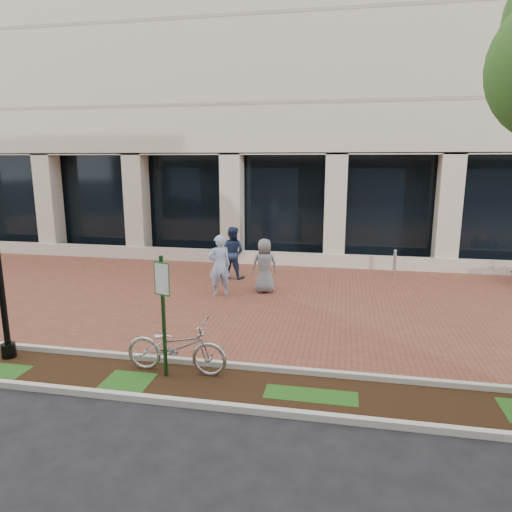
% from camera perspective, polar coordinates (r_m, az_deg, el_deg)
% --- Properties ---
extents(ground, '(120.00, 120.00, 0.00)m').
position_cam_1_polar(ground, '(13.32, 0.42, -5.43)').
color(ground, black).
rests_on(ground, ground).
extents(brick_plaza, '(40.00, 9.00, 0.01)m').
position_cam_1_polar(brick_plaza, '(13.32, 0.42, -5.41)').
color(brick_plaza, brown).
rests_on(brick_plaza, ground).
extents(planting_strip, '(40.00, 1.50, 0.01)m').
position_cam_1_polar(planting_strip, '(8.59, -6.26, -15.71)').
color(planting_strip, black).
rests_on(planting_strip, ground).
extents(curb_plaza_side, '(40.00, 0.12, 0.12)m').
position_cam_1_polar(curb_plaza_side, '(9.21, -4.86, -13.31)').
color(curb_plaza_side, '#B7B7AD').
rests_on(curb_plaza_side, ground).
extents(curb_street_side, '(40.00, 0.12, 0.12)m').
position_cam_1_polar(curb_street_side, '(7.94, -7.94, -17.79)').
color(curb_street_side, '#B7B7AD').
rests_on(curb_street_side, ground).
extents(near_office_building, '(40.00, 12.12, 16.00)m').
position_cam_1_polar(near_office_building, '(23.87, 5.61, 26.65)').
color(near_office_building, '#BDB1A1').
rests_on(near_office_building, ground).
extents(parking_sign, '(0.34, 0.07, 2.32)m').
position_cam_1_polar(parking_sign, '(8.44, -11.61, -5.53)').
color(parking_sign, '#133615').
rests_on(parking_sign, ground).
extents(locked_bicycle, '(2.00, 0.74, 1.04)m').
position_cam_1_polar(locked_bicycle, '(8.91, -9.93, -11.10)').
color(locked_bicycle, '#B0B0B4').
rests_on(locked_bicycle, ground).
extents(pedestrian_left, '(0.80, 0.70, 1.83)m').
position_cam_1_polar(pedestrian_left, '(13.49, -4.59, -1.21)').
color(pedestrian_left, '#9BB9E7').
rests_on(pedestrian_left, ground).
extents(pedestrian_mid, '(0.97, 0.82, 1.78)m').
position_cam_1_polar(pedestrian_mid, '(15.50, -2.99, 0.43)').
color(pedestrian_mid, navy).
rests_on(pedestrian_mid, ground).
extents(pedestrian_right, '(0.96, 0.81, 1.67)m').
position_cam_1_polar(pedestrian_right, '(13.81, 1.06, -1.23)').
color(pedestrian_right, slate).
rests_on(pedestrian_right, ground).
extents(bollard, '(0.12, 0.12, 0.93)m').
position_cam_1_polar(bollard, '(16.63, 16.94, -0.75)').
color(bollard, silver).
rests_on(bollard, ground).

